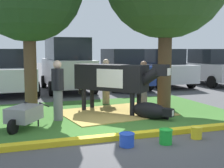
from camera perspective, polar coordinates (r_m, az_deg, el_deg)
The scene contains 18 objects.
ground_plane at distance 7.58m, azimuth 4.23°, elevation -8.81°, with size 80.00×80.00×0.00m, color #4C4C4F.
grass_island at distance 9.59m, azimuth -1.33°, elevation -5.48°, with size 7.83×5.15×0.02m, color #386B28.
curb_yellow at distance 7.11m, azimuth 5.46°, elevation -9.36°, with size 9.03×0.24×0.12m, color yellow.
hay_bedding at distance 9.58m, azimuth 0.59°, elevation -5.40°, with size 3.20×2.40×0.04m, color tan.
cow_holstein at distance 9.53m, azimuth 0.35°, elevation 1.15°, with size 2.38×2.57×1.57m.
calf_lying at distance 8.88m, azimuth 7.16°, elevation -4.99°, with size 1.01×1.26×0.48m.
person_handler at distance 11.08m, azimuth -1.13°, elevation 0.74°, with size 0.53×0.34×1.65m.
person_visitor_near at distance 8.62m, azimuth -10.09°, elevation -0.81°, with size 0.34×0.53×1.70m.
person_visitor_far at distance 10.44m, azimuth 5.90°, elevation 0.20°, with size 0.34×0.51×1.61m.
wheelbarrow at distance 7.96m, azimuth -16.18°, elevation -5.46°, with size 1.22×1.48×0.63m.
bucket_blue at distance 6.42m, azimuth 2.78°, elevation -10.30°, with size 0.33×0.33×0.28m.
bucket_green at distance 6.65m, azimuth 10.00°, elevation -9.58°, with size 0.30×0.30×0.32m.
bucket_yellow at distance 7.20m, azimuth 15.49°, elevation -8.68°, with size 0.27×0.27×0.27m.
hatchback_white at distance 14.58m, azimuth -17.94°, elevation 2.19°, with size 2.03×4.40×2.02m.
suv_dark_grey at distance 14.91m, azimuth -8.43°, elevation 3.62°, with size 2.13×4.60×2.52m.
sedan_blue at distance 15.79m, azimuth 1.77°, elevation 2.81°, with size 2.03×4.40×2.02m.
sedan_silver at distance 16.93m, azimuth 9.42°, elevation 2.97°, with size 2.03×4.40×2.02m.
sedan_red at distance 18.21m, azimuth 17.82°, elevation 2.99°, with size 2.03×4.40×2.02m.
Camera 1 is at (-2.90, -6.71, 2.00)m, focal length 48.97 mm.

